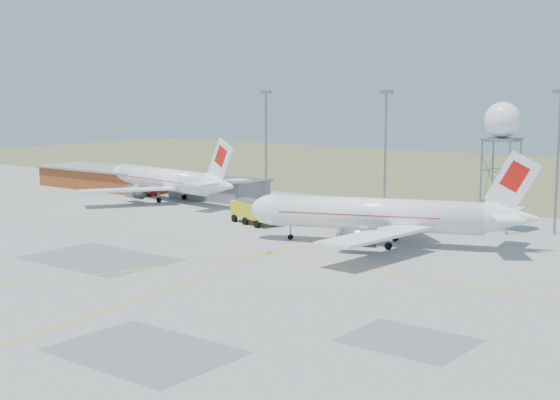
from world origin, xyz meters
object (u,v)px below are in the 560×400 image
Objects in this scene: airliner_main at (381,215)px; baggage_tug at (150,193)px; radar_tower at (501,159)px; fire_truck at (255,212)px; airliner_far at (167,180)px.

airliner_main is 62.77m from baggage_tug.
radar_tower reaches higher than fire_truck.
airliner_far is at bearing 179.64° from fire_truck.
baggage_tug is (-69.17, -4.52, -9.85)m from radar_tower.
airliner_main is 23.90m from fire_truck.
airliner_far is 15.74× the size of baggage_tug.
airliner_main is at bearing 174.49° from airliner_far.
radar_tower reaches higher than baggage_tug.
radar_tower is at bearing -165.96° from airliner_far.
fire_truck is (30.17, -10.41, -1.99)m from airliner_far.
radar_tower is 70.01m from baggage_tug.
airliner_main reaches higher than fire_truck.
radar_tower is (62.14, 6.63, 6.73)m from airliner_far.
baggage_tug is at bearing -179.93° from fire_truck.
airliner_main is 55.36m from airliner_far.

